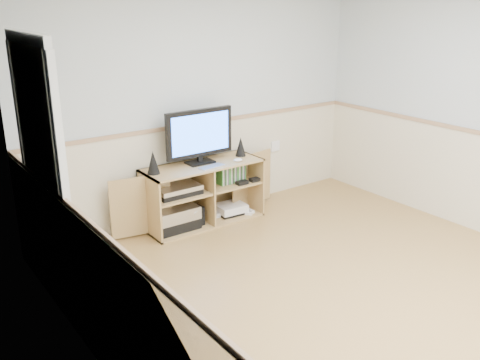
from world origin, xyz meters
The scene contains 11 objects.
room centered at (-0.06, 0.12, 1.22)m, with size 4.04×4.54×2.54m.
media_cabinet centered at (-0.18, 2.04, 0.33)m, with size 2.00×0.48×0.65m.
monitor centered at (-0.18, 2.03, 0.96)m, with size 0.77×0.18×0.57m.
speaker_left centered at (-0.74, 2.00, 0.77)m, with size 0.13×0.13×0.23m, color black.
speaker_right centered at (0.32, 2.00, 0.76)m, with size 0.11×0.11×0.21m, color black.
keyboard centered at (-0.16, 1.84, 0.66)m, with size 0.28×0.11×0.01m, color silver.
mouse centered at (0.17, 1.84, 0.67)m, with size 0.10×0.06×0.04m, color white.
av_components centered at (-0.53, 1.98, 0.22)m, with size 0.53×0.34×0.47m.
game_consoles centered at (0.15, 1.97, 0.07)m, with size 0.45×0.30×0.11m.
game_cases centered at (0.16, 1.96, 0.48)m, with size 0.32×0.14×0.19m, color #3F8C3F.
wall_outlet centered at (1.00, 2.23, 0.60)m, with size 0.12×0.03×0.12m, color white.
Camera 1 is at (-2.98, -2.55, 2.30)m, focal length 40.00 mm.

